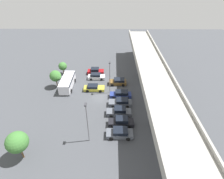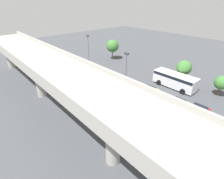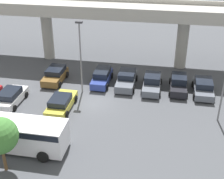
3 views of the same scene
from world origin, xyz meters
TOP-DOWN VIEW (x-y plane):
  - ground_plane at (0.00, 0.00)m, footprint 113.35×113.35m
  - highway_overpass at (0.00, 10.99)m, footprint 54.34×6.10m
  - parked_car_0 at (-11.08, -2.03)m, footprint 2.23×4.44m
  - parked_car_1 at (-8.24, -1.59)m, footprint 2.12×4.44m
  - parked_car_2 at (-5.52, 4.11)m, footprint 2.20×4.34m
  - parked_car_3 at (-2.84, -1.73)m, footprint 2.20×4.89m
  - parked_car_4 at (-0.06, 4.63)m, footprint 2.00×4.79m
  - parked_car_5 at (2.80, 4.51)m, footprint 2.19×4.85m
  - parked_car_6 at (5.70, 4.11)m, footprint 2.11×4.87m
  - parked_car_7 at (8.59, 4.43)m, footprint 2.01×4.67m
  - parked_car_8 at (11.22, 4.11)m, footprint 2.20×4.58m
  - shuttle_bus at (-4.10, -8.21)m, footprint 7.68×2.80m
  - lamp_post_near_aisle at (12.24, -1.05)m, footprint 0.70×0.35m
  - lamp_post_mid_lot at (-1.75, 2.14)m, footprint 0.70×0.35m
  - tree_front_left at (-10.71, -10.83)m, footprint 2.24×2.24m
  - tree_front_centre at (-4.12, -10.83)m, footprint 2.69×2.69m
  - tree_front_right at (15.54, -10.75)m, footprint 3.18×3.18m

SIDE VIEW (x-z plane):
  - ground_plane at x=0.00m, z-range 0.00..0.00m
  - parked_car_3 at x=-2.84m, z-range -0.03..1.38m
  - parked_car_1 at x=-8.24m, z-range -0.04..1.48m
  - parked_car_8 at x=11.22m, z-range -0.04..1.54m
  - parked_car_5 at x=2.80m, z-range -0.04..1.56m
  - parked_car_0 at x=-11.08m, z-range -0.07..1.58m
  - parked_car_6 at x=5.70m, z-range -0.08..1.61m
  - parked_car_2 at x=-5.52m, z-range -0.02..1.56m
  - parked_car_4 at x=-0.06m, z-range -0.02..1.60m
  - parked_car_7 at x=8.59m, z-range -0.08..1.65m
  - shuttle_bus at x=-4.10m, z-range 0.26..2.80m
  - tree_front_left at x=-10.71m, z-range 0.63..4.16m
  - tree_front_centre at x=-4.12m, z-range 0.88..5.35m
  - tree_front_right at x=15.54m, z-range 0.94..6.02m
  - lamp_post_near_aisle at x=12.24m, z-range 0.69..8.56m
  - lamp_post_mid_lot at x=-1.75m, z-range 0.69..8.56m
  - highway_overpass at x=0.00m, z-range 2.43..10.30m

